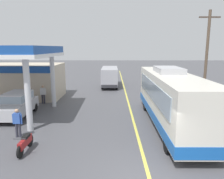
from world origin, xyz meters
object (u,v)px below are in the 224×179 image
at_px(coach_bus_main, 171,99).
at_px(motorcycle_parked_forecourt, 25,143).
at_px(car_at_pump, 17,103).
at_px(pedestrian_by_shop, 43,93).
at_px(pedestrian_near_pump, 17,121).
at_px(minibus_opposing_lane, 110,75).

relative_size(coach_bus_main, motorcycle_parked_forecourt, 6.13).
bearing_deg(car_at_pump, pedestrian_by_shop, 80.56).
bearing_deg(pedestrian_by_shop, pedestrian_near_pump, -82.58).
height_order(motorcycle_parked_forecourt, pedestrian_by_shop, pedestrian_by_shop).
bearing_deg(motorcycle_parked_forecourt, minibus_opposing_lane, 78.07).
bearing_deg(pedestrian_near_pump, minibus_opposing_lane, 73.29).
bearing_deg(minibus_opposing_lane, pedestrian_by_shop, -123.73).
xyz_separation_m(pedestrian_near_pump, pedestrian_by_shop, (-0.98, 7.52, 0.00)).
height_order(pedestrian_near_pump, pedestrian_by_shop, same).
bearing_deg(coach_bus_main, car_at_pump, 171.70).
height_order(coach_bus_main, motorcycle_parked_forecourt, coach_bus_main).
relative_size(car_at_pump, motorcycle_parked_forecourt, 2.33).
bearing_deg(car_at_pump, motorcycle_parked_forecourt, -63.28).
height_order(minibus_opposing_lane, motorcycle_parked_forecourt, minibus_opposing_lane).
height_order(car_at_pump, pedestrian_by_shop, car_at_pump).
distance_m(car_at_pump, pedestrian_by_shop, 3.91).
height_order(motorcycle_parked_forecourt, pedestrian_near_pump, pedestrian_near_pump).
distance_m(coach_bus_main, car_at_pump, 10.85).
relative_size(coach_bus_main, car_at_pump, 2.63).
distance_m(motorcycle_parked_forecourt, pedestrian_by_shop, 9.48).
bearing_deg(pedestrian_by_shop, car_at_pump, -99.44).
xyz_separation_m(car_at_pump, pedestrian_near_pump, (1.62, -3.67, -0.08)).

